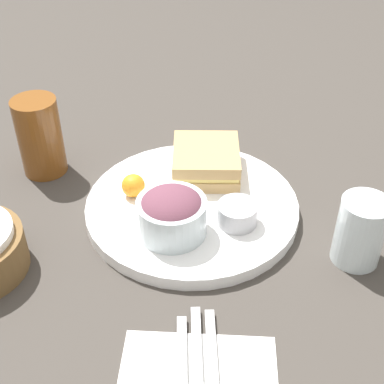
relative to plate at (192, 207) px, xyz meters
name	(u,v)px	position (x,y,z in m)	size (l,w,h in m)	color
ground_plane	(192,212)	(0.00, 0.00, -0.01)	(4.00, 4.00, 0.00)	#3D3833
plate	(192,207)	(0.00, 0.00, 0.00)	(0.34, 0.34, 0.02)	white
sandwich	(206,161)	(0.08, -0.02, 0.03)	(0.12, 0.12, 0.05)	tan
salad_bowl	(172,213)	(-0.07, 0.03, 0.05)	(0.10, 0.10, 0.07)	silver
dressing_cup	(237,214)	(-0.05, -0.07, 0.03)	(0.06, 0.06, 0.03)	#B7B7BC
orange_wedge	(133,186)	(0.01, 0.09, 0.03)	(0.04, 0.04, 0.04)	orange
drink_glass	(40,137)	(0.10, 0.27, 0.06)	(0.08, 0.08, 0.14)	brown
napkin	(198,382)	(-0.31, -0.02, -0.01)	(0.14, 0.19, 0.00)	white
fork	(213,379)	(-0.31, -0.04, 0.00)	(0.20, 0.01, 0.01)	silver
knife	(198,380)	(-0.31, -0.02, 0.00)	(0.21, 0.01, 0.01)	silver
spoon	(182,380)	(-0.31, -0.01, 0.00)	(0.18, 0.01, 0.01)	silver
water_glass	(360,231)	(-0.09, -0.24, 0.04)	(0.07, 0.07, 0.10)	silver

